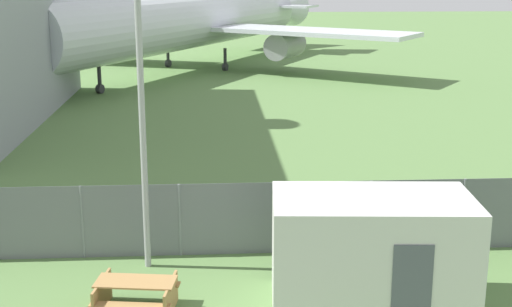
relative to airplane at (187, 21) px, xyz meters
name	(u,v)px	position (x,y,z in m)	size (l,w,h in m)	color
perimeter_fence	(180,220)	(0.82, -35.80, -2.71)	(56.07, 0.07, 1.99)	slate
airplane	(187,21)	(0.00, 0.00, 0.00)	(31.56, 38.88, 12.05)	silver
portable_cabin	(372,252)	(5.24, -38.97, -2.43)	(4.60, 2.79, 2.56)	silver
picnic_bench_near_cabin	(136,293)	(-0.03, -39.03, -3.23)	(1.93, 1.63, 0.76)	#A37A47
light_mast	(141,80)	(0.00, -36.47, 1.14)	(0.44, 0.44, 7.94)	#99999E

